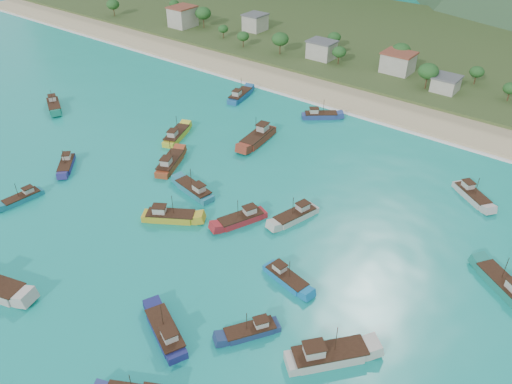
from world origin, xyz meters
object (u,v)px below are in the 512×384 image
Objects in this scene: boat_14 at (166,333)px; boat_9 at (295,216)px; boat_12 at (67,165)px; boat_16 at (320,116)px; boat_8 at (23,198)px; boat_1 at (286,278)px; boat_23 at (170,217)px; boat_6 at (240,96)px; boat_15 at (328,356)px; boat_22 at (170,163)px; boat_0 at (176,136)px; boat_25 at (258,138)px; boat_5 at (504,286)px; boat_4 at (242,219)px; boat_10 at (251,331)px; boat_18 at (54,106)px; boat_2 at (194,190)px; boat_3 at (472,195)px.

boat_9 is at bearing 25.43° from boat_14.
boat_12 is 0.88× the size of boat_16.
boat_16 is at bearing -106.79° from boat_8.
boat_23 is (-28.58, 0.08, 0.17)m from boat_1.
boat_15 is (69.72, -65.64, 0.12)m from boat_6.
boat_1 is at bearing -42.89° from boat_22.
boat_0 is at bearing -74.29° from boat_16.
boat_8 is 0.81× the size of boat_23.
boat_16 is (-29.19, 58.99, 0.08)m from boat_1.
boat_16 is at bearing 47.87° from boat_22.
boat_25 reaches higher than boat_15.
boat_0 is 40.55m from boat_16.
boat_0 is at bearing -93.54° from boat_8.
boat_1 is 0.82× the size of boat_15.
boat_5 is 0.97× the size of boat_22.
boat_25 is at bearing -35.66° from boat_4.
boat_10 is 0.79× the size of boat_14.
boat_1 is 62.79m from boat_12.
boat_14 is 94.38m from boat_18.
boat_0 reaches higher than boat_14.
boat_15 is at bearing -55.70° from boat_6.
boat_23 is (2.74, -10.00, 0.02)m from boat_2.
boat_6 is 26.57m from boat_16.
boat_0 is 1.28× the size of boat_10.
boat_15 reaches higher than boat_23.
boat_10 is 0.67× the size of boat_25.
boat_12 is at bearing 22.32° from boat_10.
boat_5 is (47.03, 12.51, 0.12)m from boat_4.
boat_0 reaches higher than boat_4.
boat_9 is at bearing -13.80° from boat_16.
boat_5 is 74.24m from boat_22.
boat_22 is 1.08× the size of boat_23.
boat_6 is 1.07× the size of boat_23.
boat_23 is at bearing -8.90° from boat_3.
boat_4 is at bearing 114.74° from boat_25.
boat_5 is 95.58m from boat_8.
boat_22 is (11.99, -41.04, 0.02)m from boat_6.
boat_8 is 33.17m from boat_23.
boat_5 is 0.97× the size of boat_15.
boat_22 reaches higher than boat_4.
boat_9 is at bearing -33.64° from boat_0.
boat_25 is at bearing -109.66° from boat_8.
boat_16 is (-59.60, 38.14, -0.15)m from boat_5.
boat_23 is 0.82× the size of boat_25.
boat_5 reaches higher than boat_8.
boat_5 is 1.06× the size of boat_9.
boat_1 is at bearing -97.40° from boat_2.
boat_25 reaches higher than boat_18.
boat_5 is 1.28× the size of boat_10.
boat_25 is at bearing 110.30° from boat_5.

